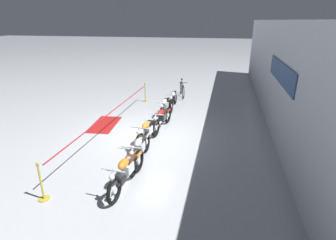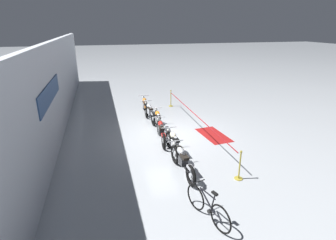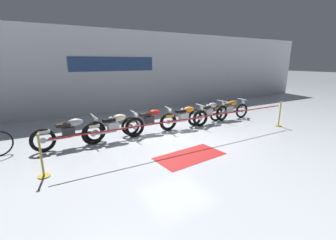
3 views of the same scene
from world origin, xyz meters
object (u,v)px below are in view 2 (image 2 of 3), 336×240
at_px(motorcycle_cream_1, 174,144).
at_px(bicycle, 208,207).
at_px(motorcycle_red_2, 161,132).
at_px(motorcycle_orange_5, 145,106).
at_px(stanchion_mid_left, 171,101).
at_px(motorcycle_silver_0, 182,161).
at_px(floor_banner, 214,135).
at_px(stanchion_far_left, 205,127).
at_px(motorcycle_orange_3, 158,121).
at_px(motorcycle_silver_4, 150,112).

distance_m(motorcycle_cream_1, bicycle, 3.74).
bearing_deg(motorcycle_red_2, motorcycle_orange_5, 0.20).
bearing_deg(stanchion_mid_left, motorcycle_silver_0, 167.56).
bearing_deg(floor_banner, stanchion_mid_left, 2.42).
relative_size(bicycle, stanchion_far_left, 0.20).
distance_m(motorcycle_orange_5, stanchion_far_left, 5.01).
xyz_separation_m(motorcycle_cream_1, bicycle, (-3.74, 0.17, -0.07)).
xyz_separation_m(motorcycle_orange_3, motorcycle_silver_4, (1.36, 0.15, 0.01)).
bearing_deg(motorcycle_silver_4, stanchion_far_left, -152.42).
xyz_separation_m(stanchion_far_left, floor_banner, (0.67, -0.72, -0.71)).
height_order(motorcycle_red_2, motorcycle_silver_4, motorcycle_silver_4).
bearing_deg(stanchion_far_left, motorcycle_silver_4, 27.58).
distance_m(motorcycle_red_2, floor_banner, 2.58).
xyz_separation_m(motorcycle_cream_1, motorcycle_orange_5, (5.43, 0.22, 0.00)).
bearing_deg(motorcycle_silver_4, stanchion_mid_left, -38.60).
height_order(motorcycle_cream_1, motorcycle_orange_3, motorcycle_cream_1).
bearing_deg(motorcycle_silver_4, floor_banner, -137.63).
height_order(motorcycle_silver_4, bicycle, bicycle).
relative_size(motorcycle_silver_4, stanchion_far_left, 0.26).
height_order(motorcycle_orange_3, floor_banner, motorcycle_orange_3).
bearing_deg(bicycle, floor_banner, -25.76).
bearing_deg(bicycle, motorcycle_orange_3, -1.28).
distance_m(motorcycle_silver_0, bicycle, 2.36).
bearing_deg(motorcycle_orange_3, motorcycle_orange_5, 4.26).
bearing_deg(motorcycle_red_2, floor_banner, -89.15).
relative_size(motorcycle_orange_3, stanchion_far_left, 0.25).
bearing_deg(motorcycle_red_2, motorcycle_silver_0, -178.09).
height_order(motorcycle_orange_5, stanchion_mid_left, stanchion_mid_left).
height_order(motorcycle_orange_3, stanchion_mid_left, stanchion_mid_left).
bearing_deg(floor_banner, motorcycle_silver_4, 36.57).
relative_size(motorcycle_red_2, motorcycle_orange_5, 1.01).
xyz_separation_m(motorcycle_red_2, floor_banner, (0.04, -2.54, -0.46)).
xyz_separation_m(motorcycle_orange_5, stanchion_far_left, (-4.66, -1.83, 0.25)).
distance_m(motorcycle_silver_0, motorcycle_orange_3, 4.21).
bearing_deg(motorcycle_cream_1, motorcycle_silver_0, 175.41).
bearing_deg(motorcycle_red_2, stanchion_mid_left, -19.88).
distance_m(motorcycle_red_2, motorcycle_orange_5, 4.02).
bearing_deg(bicycle, motorcycle_silver_4, 0.02).
bearing_deg(motorcycle_orange_3, motorcycle_silver_0, 178.82).
bearing_deg(stanchion_far_left, motorcycle_orange_3, 38.43).
xyz_separation_m(motorcycle_cream_1, floor_banner, (1.45, -2.33, -0.46)).
xyz_separation_m(stanchion_far_left, stanchion_mid_left, (5.66, 0.00, -0.36)).
bearing_deg(motorcycle_orange_5, floor_banner, -147.40).
distance_m(stanchion_far_left, stanchion_mid_left, 5.67).
height_order(stanchion_far_left, floor_banner, stanchion_far_left).
height_order(motorcycle_silver_4, floor_banner, motorcycle_silver_4).
xyz_separation_m(motorcycle_cream_1, motorcycle_red_2, (1.41, 0.20, -0.00)).
bearing_deg(motorcycle_orange_5, motorcycle_orange_3, -175.74).
distance_m(motorcycle_cream_1, motorcycle_red_2, 1.42).
xyz_separation_m(motorcycle_red_2, bicycle, (-5.15, -0.03, -0.06)).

